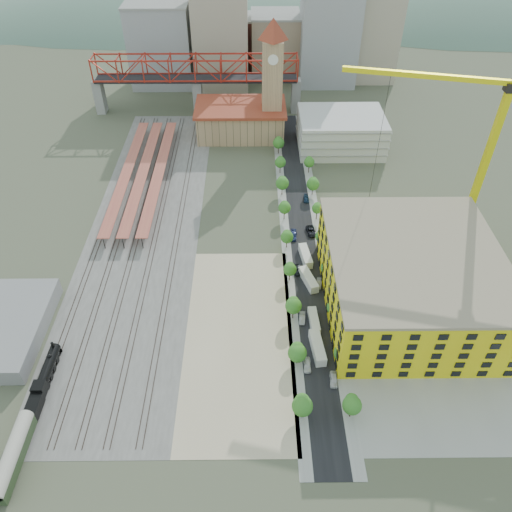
{
  "coord_description": "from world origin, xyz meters",
  "views": [
    {
      "loc": [
        -0.35,
        -116.56,
        101.59
      ],
      "look_at": [
        0.66,
        -10.65,
        10.0
      ],
      "focal_mm": 35.0,
      "sensor_mm": 36.0,
      "label": 1
    }
  ],
  "objects_px": {
    "locomotive": "(45,379)",
    "coach": "(13,456)",
    "site_trailer_c": "(309,280)",
    "site_trailer_b": "(314,321)",
    "site_trailer_d": "(305,256)",
    "car_0": "(307,365)",
    "construction_building": "(410,279)",
    "clock_tower": "(272,70)",
    "tower_crane": "(479,135)",
    "site_trailer_a": "(317,348)"
  },
  "relations": [
    {
      "from": "site_trailer_c",
      "to": "site_trailer_d",
      "type": "xyz_separation_m",
      "value": [
        0.0,
        10.57,
        -0.01
      ]
    },
    {
      "from": "construction_building",
      "to": "locomotive",
      "type": "height_order",
      "value": "construction_building"
    },
    {
      "from": "site_trailer_b",
      "to": "car_0",
      "type": "xyz_separation_m",
      "value": [
        -3.0,
        -14.05,
        -0.39
      ]
    },
    {
      "from": "car_0",
      "to": "site_trailer_c",
      "type": "bearing_deg",
      "value": 86.78
    },
    {
      "from": "tower_crane",
      "to": "clock_tower",
      "type": "bearing_deg",
      "value": 126.18
    },
    {
      "from": "site_trailer_d",
      "to": "car_0",
      "type": "distance_m",
      "value": 40.72
    },
    {
      "from": "coach",
      "to": "site_trailer_b",
      "type": "xyz_separation_m",
      "value": [
        66.0,
        38.04,
        -1.86
      ]
    },
    {
      "from": "construction_building",
      "to": "coach",
      "type": "height_order",
      "value": "construction_building"
    },
    {
      "from": "site_trailer_a",
      "to": "coach",
      "type": "bearing_deg",
      "value": -162.05
    },
    {
      "from": "locomotive",
      "to": "site_trailer_b",
      "type": "bearing_deg",
      "value": 15.52
    },
    {
      "from": "coach",
      "to": "tower_crane",
      "type": "bearing_deg",
      "value": 32.92
    },
    {
      "from": "site_trailer_c",
      "to": "construction_building",
      "type": "bearing_deg",
      "value": -36.36
    },
    {
      "from": "site_trailer_d",
      "to": "tower_crane",
      "type": "bearing_deg",
      "value": 1.45
    },
    {
      "from": "coach",
      "to": "site_trailer_c",
      "type": "relative_size",
      "value": 1.89
    },
    {
      "from": "site_trailer_d",
      "to": "car_0",
      "type": "xyz_separation_m",
      "value": [
        -3.0,
        -40.61,
        -0.52
      ]
    },
    {
      "from": "site_trailer_d",
      "to": "car_0",
      "type": "bearing_deg",
      "value": -102.21
    },
    {
      "from": "site_trailer_a",
      "to": "site_trailer_c",
      "type": "xyz_separation_m",
      "value": [
        0.0,
        25.15,
        -0.08
      ]
    },
    {
      "from": "site_trailer_b",
      "to": "construction_building",
      "type": "bearing_deg",
      "value": 12.33
    },
    {
      "from": "site_trailer_a",
      "to": "site_trailer_d",
      "type": "distance_m",
      "value": 35.72
    },
    {
      "from": "clock_tower",
      "to": "construction_building",
      "type": "height_order",
      "value": "clock_tower"
    },
    {
      "from": "site_trailer_c",
      "to": "car_0",
      "type": "xyz_separation_m",
      "value": [
        -3.0,
        -30.03,
        -0.53
      ]
    },
    {
      "from": "tower_crane",
      "to": "site_trailer_d",
      "type": "xyz_separation_m",
      "value": [
        -45.46,
        -7.55,
        -36.72
      ]
    },
    {
      "from": "site_trailer_c",
      "to": "site_trailer_d",
      "type": "relative_size",
      "value": 1.01
    },
    {
      "from": "site_trailer_b",
      "to": "site_trailer_c",
      "type": "height_order",
      "value": "site_trailer_c"
    },
    {
      "from": "coach",
      "to": "site_trailer_a",
      "type": "distance_m",
      "value": 72.06
    },
    {
      "from": "locomotive",
      "to": "coach",
      "type": "bearing_deg",
      "value": -90.0
    },
    {
      "from": "site_trailer_d",
      "to": "site_trailer_c",
      "type": "bearing_deg",
      "value": -97.98
    },
    {
      "from": "site_trailer_b",
      "to": "site_trailer_c",
      "type": "relative_size",
      "value": 0.9
    },
    {
      "from": "site_trailer_c",
      "to": "site_trailer_d",
      "type": "bearing_deg",
      "value": 72.26
    },
    {
      "from": "coach",
      "to": "car_0",
      "type": "xyz_separation_m",
      "value": [
        63.0,
        23.99,
        -2.25
      ]
    },
    {
      "from": "clock_tower",
      "to": "locomotive",
      "type": "distance_m",
      "value": 140.84
    },
    {
      "from": "site_trailer_b",
      "to": "clock_tower",
      "type": "bearing_deg",
      "value": 91.07
    },
    {
      "from": "site_trailer_c",
      "to": "car_0",
      "type": "distance_m",
      "value": 30.19
    },
    {
      "from": "tower_crane",
      "to": "site_trailer_c",
      "type": "xyz_separation_m",
      "value": [
        -45.46,
        -18.13,
        -36.7
      ]
    },
    {
      "from": "coach",
      "to": "site_trailer_c",
      "type": "bearing_deg",
      "value": 39.3
    },
    {
      "from": "construction_building",
      "to": "site_trailer_b",
      "type": "xyz_separation_m",
      "value": [
        -26.0,
        -7.22,
        -8.23
      ]
    },
    {
      "from": "tower_crane",
      "to": "car_0",
      "type": "distance_m",
      "value": 77.81
    },
    {
      "from": "clock_tower",
      "to": "car_0",
      "type": "height_order",
      "value": "clock_tower"
    },
    {
      "from": "locomotive",
      "to": "site_trailer_d",
      "type": "xyz_separation_m",
      "value": [
        66.0,
        44.88,
        -0.73
      ]
    },
    {
      "from": "locomotive",
      "to": "tower_crane",
      "type": "distance_m",
      "value": 128.33
    },
    {
      "from": "clock_tower",
      "to": "tower_crane",
      "type": "distance_m",
      "value": 91.05
    },
    {
      "from": "locomotive",
      "to": "site_trailer_d",
      "type": "relative_size",
      "value": 2.29
    },
    {
      "from": "tower_crane",
      "to": "site_trailer_c",
      "type": "bearing_deg",
      "value": -158.26
    },
    {
      "from": "site_trailer_c",
      "to": "car_0",
      "type": "relative_size",
      "value": 2.09
    },
    {
      "from": "site_trailer_c",
      "to": "site_trailer_b",
      "type": "bearing_deg",
      "value": -107.74
    },
    {
      "from": "clock_tower",
      "to": "site_trailer_a",
      "type": "xyz_separation_m",
      "value": [
        8.0,
        -116.39,
        -27.3
      ]
    },
    {
      "from": "site_trailer_d",
      "to": "car_0",
      "type": "relative_size",
      "value": 2.07
    },
    {
      "from": "site_trailer_a",
      "to": "site_trailer_b",
      "type": "distance_m",
      "value": 9.17
    },
    {
      "from": "construction_building",
      "to": "car_0",
      "type": "height_order",
      "value": "construction_building"
    },
    {
      "from": "locomotive",
      "to": "car_0",
      "type": "height_order",
      "value": "locomotive"
    }
  ]
}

